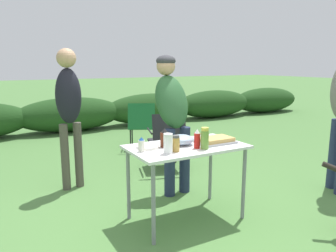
% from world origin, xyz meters
% --- Properties ---
extents(ground_plane, '(60.00, 60.00, 0.00)m').
position_xyz_m(ground_plane, '(0.00, 0.00, 0.00)').
color(ground_plane, '#4C7A3D').
extents(shrub_hedge, '(14.40, 0.90, 0.76)m').
position_xyz_m(shrub_hedge, '(-0.00, 4.85, 0.38)').
color(shrub_hedge, '#1E4219').
rests_on(shrub_hedge, ground).
extents(folding_table, '(1.10, 0.64, 0.74)m').
position_xyz_m(folding_table, '(0.00, 0.00, 0.66)').
color(folding_table, white).
rests_on(folding_table, ground).
extents(food_tray, '(0.36, 0.24, 0.06)m').
position_xyz_m(food_tray, '(0.30, -0.06, 0.77)').
color(food_tray, '#9E9EA3').
rests_on(food_tray, folding_table).
extents(plate_stack, '(0.21, 0.21, 0.02)m').
position_xyz_m(plate_stack, '(-0.36, 0.10, 0.75)').
color(plate_stack, white).
rests_on(plate_stack, folding_table).
extents(mixing_bowl, '(0.24, 0.24, 0.10)m').
position_xyz_m(mixing_bowl, '(-0.02, 0.06, 0.79)').
color(mixing_bowl, '#99B2CC').
rests_on(mixing_bowl, folding_table).
extents(paper_cup_stack, '(0.08, 0.08, 0.17)m').
position_xyz_m(paper_cup_stack, '(-0.29, -0.15, 0.83)').
color(paper_cup_stack, white).
rests_on(paper_cup_stack, folding_table).
extents(ketchup_bottle, '(0.06, 0.06, 0.18)m').
position_xyz_m(ketchup_bottle, '(0.03, -0.13, 0.83)').
color(ketchup_bottle, red).
rests_on(ketchup_bottle, folding_table).
extents(bbq_sauce_bottle, '(0.08, 0.08, 0.18)m').
position_xyz_m(bbq_sauce_bottle, '(-0.21, 0.05, 0.82)').
color(bbq_sauce_bottle, '#562314').
rests_on(bbq_sauce_bottle, folding_table).
extents(relish_jar, '(0.07, 0.07, 0.20)m').
position_xyz_m(relish_jar, '(0.08, -0.19, 0.84)').
color(relish_jar, olive).
rests_on(relish_jar, folding_table).
extents(spice_jar, '(0.07, 0.07, 0.15)m').
position_xyz_m(spice_jar, '(-0.20, -0.13, 0.81)').
color(spice_jar, '#B2893D').
rests_on(spice_jar, folding_table).
extents(mayo_bottle, '(0.06, 0.06, 0.13)m').
position_xyz_m(mayo_bottle, '(-0.46, 0.01, 0.80)').
color(mayo_bottle, silver).
rests_on(mayo_bottle, folding_table).
extents(standing_person_with_beanie, '(0.43, 0.53, 1.60)m').
position_xyz_m(standing_person_with_beanie, '(0.24, 0.70, 0.99)').
color(standing_person_with_beanie, '#232D4C').
rests_on(standing_person_with_beanie, ground).
extents(standing_person_in_red_jacket, '(0.34, 0.27, 1.68)m').
position_xyz_m(standing_person_in_red_jacket, '(-0.77, 1.36, 1.04)').
color(standing_person_in_red_jacket, '#4C473D').
rests_on(standing_person_in_red_jacket, ground).
extents(camp_chair_green_behind_table, '(0.62, 0.70, 0.83)m').
position_xyz_m(camp_chair_green_behind_table, '(0.56, 1.39, 0.47)').
color(camp_chair_green_behind_table, '#232328').
rests_on(camp_chair_green_behind_table, ground).
extents(camp_chair_near_hedge, '(0.68, 0.74, 0.83)m').
position_xyz_m(camp_chair_near_hedge, '(0.75, 2.65, 0.47)').
color(camp_chair_near_hedge, '#19602D').
rests_on(camp_chair_near_hedge, ground).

